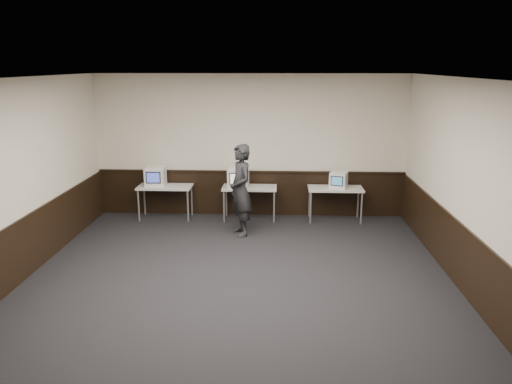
% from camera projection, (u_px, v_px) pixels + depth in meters
% --- Properties ---
extents(floor, '(8.00, 8.00, 0.00)m').
position_uv_depth(floor, '(237.00, 289.00, 7.78)').
color(floor, black).
rests_on(floor, ground).
extents(ceiling, '(8.00, 8.00, 0.00)m').
position_uv_depth(ceiling, '(234.00, 79.00, 6.98)').
color(ceiling, white).
rests_on(ceiling, back_wall).
extents(back_wall, '(7.00, 0.00, 7.00)m').
position_uv_depth(back_wall, '(250.00, 146.00, 11.25)').
color(back_wall, beige).
rests_on(back_wall, ground).
extents(front_wall, '(7.00, 0.00, 7.00)m').
position_uv_depth(front_wall, '(187.00, 328.00, 3.51)').
color(front_wall, beige).
rests_on(front_wall, ground).
extents(left_wall, '(0.00, 8.00, 8.00)m').
position_uv_depth(left_wall, '(5.00, 187.00, 7.53)').
color(left_wall, beige).
rests_on(left_wall, ground).
extents(right_wall, '(0.00, 8.00, 8.00)m').
position_uv_depth(right_wall, '(476.00, 192.00, 7.22)').
color(right_wall, beige).
rests_on(right_wall, ground).
extents(wainscot_back, '(6.98, 0.04, 1.00)m').
position_uv_depth(wainscot_back, '(251.00, 193.00, 11.50)').
color(wainscot_back, black).
rests_on(wainscot_back, back_wall).
extents(wainscot_left, '(0.04, 7.98, 1.00)m').
position_uv_depth(wainscot_left, '(15.00, 255.00, 7.80)').
color(wainscot_left, black).
rests_on(wainscot_left, left_wall).
extents(wainscot_right, '(0.04, 7.98, 1.00)m').
position_uv_depth(wainscot_right, '(467.00, 263.00, 7.50)').
color(wainscot_right, black).
rests_on(wainscot_right, right_wall).
extents(wainscot_rail, '(6.98, 0.06, 0.04)m').
position_uv_depth(wainscot_rail, '(250.00, 172.00, 11.35)').
color(wainscot_rail, black).
rests_on(wainscot_rail, wainscot_back).
extents(desk_left, '(1.20, 0.60, 0.75)m').
position_uv_depth(desk_left, '(165.00, 189.00, 11.17)').
color(desk_left, silver).
rests_on(desk_left, ground).
extents(desk_center, '(1.20, 0.60, 0.75)m').
position_uv_depth(desk_center, '(250.00, 190.00, 11.09)').
color(desk_center, silver).
rests_on(desk_center, ground).
extents(desk_right, '(1.20, 0.60, 0.75)m').
position_uv_depth(desk_right, '(335.00, 191.00, 11.01)').
color(desk_right, silver).
rests_on(desk_right, ground).
extents(emac_left, '(0.44, 0.48, 0.43)m').
position_uv_depth(emac_left, '(155.00, 176.00, 11.12)').
color(emac_left, white).
rests_on(emac_left, desk_left).
extents(emac_center, '(0.47, 0.50, 0.43)m').
position_uv_depth(emac_center, '(238.00, 178.00, 11.00)').
color(emac_center, white).
rests_on(emac_center, desk_center).
extents(emac_right, '(0.45, 0.46, 0.36)m').
position_uv_depth(emac_right, '(339.00, 180.00, 10.93)').
color(emac_right, white).
rests_on(emac_right, desk_right).
extents(person, '(0.69, 0.80, 1.87)m').
position_uv_depth(person, '(241.00, 190.00, 10.03)').
color(person, black).
rests_on(person, ground).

